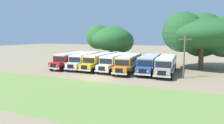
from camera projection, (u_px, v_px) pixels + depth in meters
ground_plane at (95, 78)px, 27.36m from camera, size 220.00×220.00×0.00m
foreground_grass_strip at (61, 93)px, 20.18m from camera, size 80.00×11.70×0.01m
parked_bus_slot_0 at (72, 59)px, 37.35m from camera, size 2.78×10.85×2.82m
parked_bus_slot_1 at (86, 60)px, 36.58m from camera, size 3.40×10.95×2.82m
parked_bus_slot_2 at (101, 60)px, 35.40m from camera, size 2.87×10.86×2.82m
parked_bus_slot_3 at (116, 61)px, 34.31m from camera, size 2.87×10.86×2.82m
parked_bus_slot_4 at (129, 62)px, 32.62m from camera, size 3.22×10.92×2.82m
parked_bus_slot_5 at (150, 63)px, 32.07m from camera, size 2.98×10.88×2.82m
parked_bus_slot_6 at (166, 64)px, 30.69m from camera, size 2.83×10.86×2.82m
broad_shade_tree at (111, 39)px, 45.53m from camera, size 11.03×10.79×8.87m
secondary_tree at (203, 34)px, 34.70m from camera, size 14.32×13.92×10.70m
utility_pole at (184, 55)px, 26.73m from camera, size 1.80×0.20×6.25m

